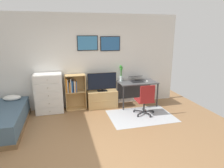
# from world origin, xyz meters

# --- Properties ---
(ground_plane) EXTENTS (7.20, 7.20, 0.00)m
(ground_plane) POSITION_xyz_m (0.00, 0.00, 0.00)
(ground_plane) COLOR #936B44
(wall_back_with_posters) EXTENTS (6.12, 0.09, 2.70)m
(wall_back_with_posters) POSITION_xyz_m (0.01, 2.43, 1.36)
(wall_back_with_posters) COLOR silver
(wall_back_with_posters) RESTS_ON ground_plane
(area_rug) EXTENTS (1.70, 1.20, 0.01)m
(area_rug) POSITION_xyz_m (1.53, 1.26, 0.00)
(area_rug) COLOR #B2B7BC
(area_rug) RESTS_ON ground_plane
(dresser) EXTENTS (0.74, 0.46, 1.11)m
(dresser) POSITION_xyz_m (-0.84, 2.15, 0.55)
(dresser) COLOR white
(dresser) RESTS_ON ground_plane
(bookshelf) EXTENTS (0.58, 0.30, 1.02)m
(bookshelf) POSITION_xyz_m (-0.16, 2.22, 0.59)
(bookshelf) COLOR tan
(bookshelf) RESTS_ON ground_plane
(tv_stand) EXTENTS (0.87, 0.41, 0.51)m
(tv_stand) POSITION_xyz_m (0.66, 2.17, 0.25)
(tv_stand) COLOR tan
(tv_stand) RESTS_ON ground_plane
(television) EXTENTS (0.85, 0.16, 0.54)m
(television) POSITION_xyz_m (0.66, 2.15, 0.78)
(television) COLOR black
(television) RESTS_ON tv_stand
(desk) EXTENTS (1.12, 0.61, 0.74)m
(desk) POSITION_xyz_m (1.73, 2.14, 0.61)
(desk) COLOR #4C4C4F
(desk) RESTS_ON ground_plane
(office_chair) EXTENTS (0.56, 0.58, 0.86)m
(office_chair) POSITION_xyz_m (1.66, 1.29, 0.46)
(office_chair) COLOR #232326
(office_chair) RESTS_ON ground_plane
(laptop) EXTENTS (0.38, 0.41, 0.16)m
(laptop) POSITION_xyz_m (1.73, 2.15, 0.80)
(laptop) COLOR black
(laptop) RESTS_ON desk
(computer_mouse) EXTENTS (0.06, 0.10, 0.03)m
(computer_mouse) POSITION_xyz_m (2.02, 2.01, 0.76)
(computer_mouse) COLOR silver
(computer_mouse) RESTS_ON desk
(bamboo_vase) EXTENTS (0.10, 0.09, 0.49)m
(bamboo_vase) POSITION_xyz_m (1.28, 2.29, 1.00)
(bamboo_vase) COLOR silver
(bamboo_vase) RESTS_ON desk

